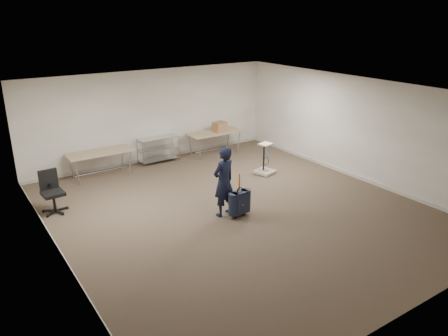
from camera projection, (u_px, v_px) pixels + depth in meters
ground at (237, 210)px, 10.29m from camera, size 9.00×9.00×0.00m
room_shell at (206, 189)px, 11.35m from camera, size 8.00×9.00×9.00m
folding_table_left at (100, 154)px, 12.16m from camera, size 1.80×0.75×0.73m
folding_table_right at (215, 134)px, 14.14m from camera, size 1.80×0.75×0.73m
wire_shelf at (158, 148)px, 13.43m from camera, size 1.22×0.47×0.80m
person at (224, 182)px, 9.78m from camera, size 0.66×0.50×1.64m
suitcase at (240, 202)px, 9.84m from camera, size 0.39×0.25×1.04m
office_chair at (53, 200)px, 10.11m from camera, size 0.60×0.60×1.00m
equipment_cart at (265, 166)px, 12.51m from camera, size 0.60×0.60×0.91m
cardboard_box at (220, 127)px, 14.17m from camera, size 0.46×0.38×0.31m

